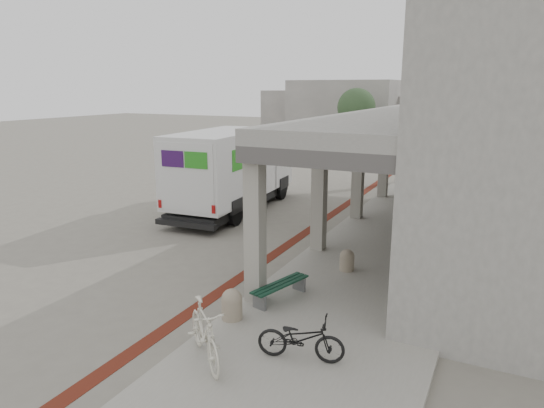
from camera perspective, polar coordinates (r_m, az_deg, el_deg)
The scene contains 14 objects.
ground at distance 15.15m, azimuth -2.73°, elevation -5.09°, with size 120.00×120.00×0.00m, color slate.
bike_lane_stripe at distance 16.46m, azimuth 3.70°, elevation -3.56°, with size 0.35×40.00×0.01m, color #571D11.
sidewalk at distance 13.76m, azimuth 12.14°, elevation -7.10°, with size 4.40×28.00×0.12m, color gray.
transit_building at distance 17.11m, azimuth 25.83°, elevation 7.39°, with size 7.60×17.00×7.00m.
distant_backdrop at distance 49.47m, azimuth 14.95°, elevation 10.66°, with size 28.00×10.00×6.50m.
tree_left at distance 42.31m, azimuth 9.89°, elevation 11.13°, with size 3.20×3.20×4.80m.
tree_mid at distance 42.87m, azimuth 19.83°, elevation 10.57°, with size 3.20×3.20×4.80m.
fedex_truck at distance 19.38m, azimuth -4.59°, elevation 4.26°, with size 2.85×7.72×3.23m.
bench at distance 11.21m, azimuth 0.97°, elevation -9.83°, with size 0.80×1.67×0.38m.
bollard_near at distance 10.35m, azimuth -4.74°, elevation -11.63°, with size 0.44×0.44×0.66m.
bollard_far at distance 13.03m, azimuth 8.82°, elevation -6.50°, with size 0.38×0.38×0.58m.
utility_cabinet at distance 12.49m, azimuth 15.63°, elevation -6.77°, with size 0.44×0.59×0.99m, color gray.
bicycle_black at distance 8.90m, azimuth 3.41°, elevation -15.49°, with size 0.55×1.56×0.82m, color black.
bicycle_cream at distance 8.86m, azimuth -7.95°, elevation -14.74°, with size 0.51×1.82×1.09m, color beige.
Camera 1 is at (6.96, -12.55, 4.85)m, focal length 32.00 mm.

